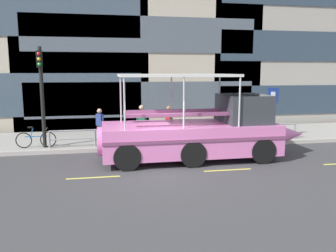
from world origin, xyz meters
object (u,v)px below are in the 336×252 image
at_px(duck_tour_boat, 202,132).
at_px(pedestrian_mid_right, 142,119).
at_px(pedestrian_near_stern, 100,122).
at_px(traffic_light_pole, 41,88).
at_px(pedestrian_near_bow, 232,120).
at_px(parking_sign, 272,104).
at_px(pedestrian_mid_left, 169,120).
at_px(leaned_bicycle, 36,139).

bearing_deg(duck_tour_boat, pedestrian_mid_right, 120.61).
relative_size(pedestrian_mid_right, pedestrian_near_stern, 1.07).
xyz_separation_m(duck_tour_boat, pedestrian_near_stern, (-4.11, 3.28, 0.05)).
bearing_deg(traffic_light_pole, pedestrian_near_bow, 3.43).
xyz_separation_m(parking_sign, pedestrian_mid_left, (-5.23, 0.41, -0.70)).
bearing_deg(parking_sign, pedestrian_mid_left, 175.48).
bearing_deg(pedestrian_mid_right, traffic_light_pole, -167.84).
xyz_separation_m(leaned_bicycle, pedestrian_near_stern, (2.82, 0.69, 0.61)).
bearing_deg(pedestrian_near_stern, parking_sign, -4.18).
bearing_deg(pedestrian_mid_right, pedestrian_near_bow, -5.32).
distance_m(parking_sign, leaned_bicycle, 11.45).
distance_m(leaned_bicycle, duck_tour_boat, 7.41).
bearing_deg(pedestrian_mid_right, parking_sign, -7.43).
height_order(duck_tour_boat, pedestrian_mid_right, duck_tour_boat).
distance_m(leaned_bicycle, pedestrian_near_bow, 9.44).
xyz_separation_m(leaned_bicycle, pedestrian_mid_left, (6.15, 0.47, 0.67)).
relative_size(pedestrian_near_bow, pedestrian_mid_left, 0.88).
distance_m(parking_sign, pedestrian_mid_right, 6.61).
height_order(parking_sign, pedestrian_near_bow, parking_sign).
height_order(pedestrian_mid_right, pedestrian_near_stern, pedestrian_mid_right).
bearing_deg(pedestrian_near_stern, pedestrian_mid_right, 6.32).
distance_m(parking_sign, pedestrian_mid_left, 5.29).
distance_m(traffic_light_pole, pedestrian_mid_right, 4.87).
relative_size(parking_sign, pedestrian_near_bow, 1.69).
distance_m(traffic_light_pole, pedestrian_near_bow, 9.23).
distance_m(pedestrian_near_bow, pedestrian_near_stern, 6.59).
distance_m(traffic_light_pole, pedestrian_near_stern, 3.07).
bearing_deg(pedestrian_mid_left, leaned_bicycle, -175.58).
relative_size(pedestrian_mid_left, pedestrian_mid_right, 0.99).
bearing_deg(leaned_bicycle, duck_tour_boat, -20.51).
bearing_deg(duck_tour_boat, traffic_light_pole, 158.85).
relative_size(parking_sign, pedestrian_near_stern, 1.58).
xyz_separation_m(leaned_bicycle, duck_tour_boat, (6.92, -2.59, 0.56)).
distance_m(traffic_light_pole, parking_sign, 11.04).
bearing_deg(pedestrian_mid_left, parking_sign, -4.52).
relative_size(leaned_bicycle, pedestrian_near_bow, 1.14).
height_order(traffic_light_pole, duck_tour_boat, traffic_light_pole).
bearing_deg(leaned_bicycle, parking_sign, 0.31).
relative_size(traffic_light_pole, pedestrian_near_stern, 2.73).
relative_size(duck_tour_boat, pedestrian_mid_left, 5.07).
height_order(pedestrian_mid_left, pedestrian_mid_right, pedestrian_mid_right).
bearing_deg(parking_sign, pedestrian_mid_right, 172.57).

